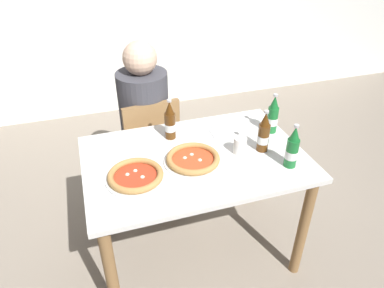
{
  "coord_description": "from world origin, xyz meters",
  "views": [
    {
      "loc": [
        -0.5,
        -1.51,
        1.87
      ],
      "look_at": [
        0.0,
        0.05,
        0.8
      ],
      "focal_mm": 33.21,
      "sensor_mm": 36.0,
      "label": 1
    }
  ],
  "objects": [
    {
      "name": "pizza_marinara_far",
      "position": [
        -0.03,
        -0.05,
        0.77
      ],
      "size": [
        0.31,
        0.31,
        0.04
      ],
      "color": "white",
      "rests_on": "dining_table_main"
    },
    {
      "name": "chair_behind_table",
      "position": [
        -0.14,
        0.61,
        0.48
      ],
      "size": [
        0.44,
        0.44,
        0.85
      ],
      "rotation": [
        0.0,
        0.0,
        3.25
      ],
      "color": "olive",
      "rests_on": "ground_plane"
    },
    {
      "name": "ground_plane",
      "position": [
        0.0,
        0.0,
        0.0
      ],
      "size": [
        8.0,
        8.0,
        0.0
      ],
      "primitive_type": "plane",
      "color": "gray"
    },
    {
      "name": "diner_seated",
      "position": [
        -0.15,
        0.66,
        0.58
      ],
      "size": [
        0.34,
        0.34,
        1.21
      ],
      "color": "#2D3342",
      "rests_on": "ground_plane"
    },
    {
      "name": "paper_cup",
      "position": [
        0.25,
        -0.04,
        0.8
      ],
      "size": [
        0.07,
        0.07,
        0.09
      ],
      "primitive_type": "cylinder",
      "color": "white",
      "rests_on": "dining_table_main"
    },
    {
      "name": "beer_bottle_center",
      "position": [
        0.52,
        0.11,
        0.85
      ],
      "size": [
        0.07,
        0.07,
        0.25
      ],
      "color": "#196B2D",
      "rests_on": "dining_table_main"
    },
    {
      "name": "beer_bottle_left",
      "position": [
        -0.08,
        0.23,
        0.85
      ],
      "size": [
        0.07,
        0.07,
        0.25
      ],
      "color": "#512D0F",
      "rests_on": "dining_table_main"
    },
    {
      "name": "pizza_margherita_near",
      "position": [
        -0.34,
        -0.1,
        0.77
      ],
      "size": [
        0.3,
        0.3,
        0.04
      ],
      "color": "white",
      "rests_on": "dining_table_main"
    },
    {
      "name": "dining_table_main",
      "position": [
        0.0,
        0.0,
        0.64
      ],
      "size": [
        1.2,
        0.8,
        0.75
      ],
      "color": "silver",
      "rests_on": "ground_plane"
    },
    {
      "name": "napkin_with_cutlery",
      "position": [
        0.19,
        0.2,
        0.75
      ],
      "size": [
        0.19,
        0.19,
        0.01
      ],
      "color": "white",
      "rests_on": "dining_table_main"
    },
    {
      "name": "beer_bottle_extra",
      "position": [
        0.38,
        -0.05,
        0.85
      ],
      "size": [
        0.07,
        0.07,
        0.25
      ],
      "color": "#512D0F",
      "rests_on": "dining_table_main"
    },
    {
      "name": "beer_bottle_right",
      "position": [
        0.45,
        -0.23,
        0.85
      ],
      "size": [
        0.07,
        0.07,
        0.25
      ],
      "color": "#196B2D",
      "rests_on": "dining_table_main"
    }
  ]
}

